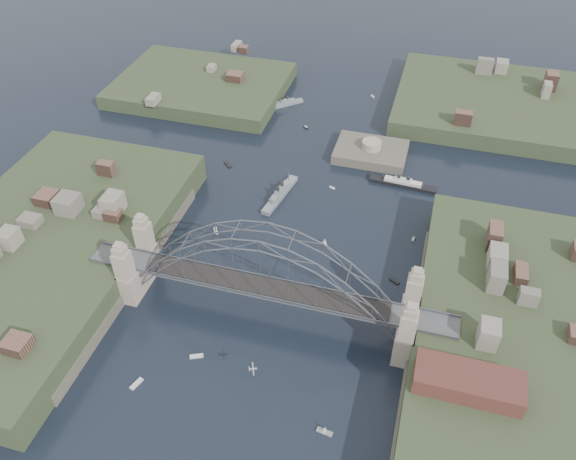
# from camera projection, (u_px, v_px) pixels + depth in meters

# --- Properties ---
(ground) EXTENTS (500.00, 500.00, 0.00)m
(ground) POSITION_uv_depth(u_px,v_px,m) (267.00, 312.00, 132.98)
(ground) COLOR black
(ground) RESTS_ON ground
(bridge) EXTENTS (84.00, 13.80, 24.60)m
(bridge) POSITION_uv_depth(u_px,v_px,m) (265.00, 275.00, 124.87)
(bridge) COLOR #515153
(bridge) RESTS_ON ground
(shore_west) EXTENTS (50.50, 90.00, 12.00)m
(shore_west) POSITION_uv_depth(u_px,v_px,m) (47.00, 258.00, 143.56)
(shore_west) COLOR #303D22
(shore_west) RESTS_ON ground
(shore_east) EXTENTS (50.50, 90.00, 12.00)m
(shore_east) POSITION_uv_depth(u_px,v_px,m) (530.00, 364.00, 119.81)
(shore_east) COLOR #303D22
(shore_east) RESTS_ON ground
(headland_nw) EXTENTS (60.00, 45.00, 9.00)m
(headland_nw) POSITION_uv_depth(u_px,v_px,m) (202.00, 90.00, 212.80)
(headland_nw) COLOR #303D22
(headland_nw) RESTS_ON ground
(headland_ne) EXTENTS (70.00, 55.00, 9.50)m
(headland_ne) POSITION_uv_depth(u_px,v_px,m) (498.00, 109.00, 201.74)
(headland_ne) COLOR #303D22
(headland_ne) RESTS_ON ground
(fort_island) EXTENTS (22.00, 16.00, 9.40)m
(fort_island) POSITION_uv_depth(u_px,v_px,m) (370.00, 157.00, 181.38)
(fort_island) COLOR #534D41
(fort_island) RESTS_ON ground
(wharf_shed) EXTENTS (20.00, 8.00, 4.00)m
(wharf_shed) POSITION_uv_depth(u_px,v_px,m) (468.00, 382.00, 107.15)
(wharf_shed) COLOR #592D26
(wharf_shed) RESTS_ON shore_east
(naval_cruiser_near) EXTENTS (5.64, 18.92, 5.63)m
(naval_cruiser_near) POSITION_uv_depth(u_px,v_px,m) (280.00, 194.00, 165.02)
(naval_cruiser_near) COLOR gray
(naval_cruiser_near) RESTS_ON ground
(naval_cruiser_far) EXTENTS (11.49, 10.74, 4.67)m
(naval_cruiser_far) POSITION_uv_depth(u_px,v_px,m) (285.00, 104.00, 204.73)
(naval_cruiser_far) COLOR gray
(naval_cruiser_far) RESTS_ON ground
(ocean_liner) EXTENTS (19.92, 4.01, 4.86)m
(ocean_liner) POSITION_uv_depth(u_px,v_px,m) (403.00, 184.00, 168.98)
(ocean_liner) COLOR black
(ocean_liner) RESTS_ON ground
(aeroplane) EXTENTS (1.69, 2.86, 0.44)m
(aeroplane) POSITION_uv_depth(u_px,v_px,m) (252.00, 369.00, 111.43)
(aeroplane) COLOR silver
(small_boat_a) EXTENTS (2.25, 2.94, 2.38)m
(small_boat_a) POSITION_uv_depth(u_px,v_px,m) (215.00, 229.00, 153.66)
(small_boat_a) COLOR silver
(small_boat_a) RESTS_ON ground
(small_boat_b) EXTENTS (1.81, 1.97, 2.38)m
(small_boat_b) POSITION_uv_depth(u_px,v_px,m) (325.00, 242.00, 149.72)
(small_boat_b) COLOR silver
(small_boat_b) RESTS_ON ground
(small_boat_c) EXTENTS (3.03, 2.06, 0.45)m
(small_boat_c) POSITION_uv_depth(u_px,v_px,m) (197.00, 356.00, 123.49)
(small_boat_c) COLOR silver
(small_boat_c) RESTS_ON ground
(small_boat_d) EXTENTS (0.80, 1.95, 1.43)m
(small_boat_d) POSITION_uv_depth(u_px,v_px,m) (413.00, 239.00, 151.43)
(small_boat_d) COLOR silver
(small_boat_d) RESTS_ON ground
(small_boat_e) EXTENTS (3.36, 3.30, 0.45)m
(small_boat_e) POSITION_uv_depth(u_px,v_px,m) (228.00, 165.00, 177.38)
(small_boat_e) COLOR silver
(small_boat_e) RESTS_ON ground
(small_boat_f) EXTENTS (1.82, 1.23, 0.45)m
(small_boat_f) POSITION_uv_depth(u_px,v_px,m) (332.00, 188.00, 168.46)
(small_boat_f) COLOR silver
(small_boat_f) RESTS_ON ground
(small_boat_g) EXTENTS (3.31, 1.51, 2.38)m
(small_boat_g) POSITION_uv_depth(u_px,v_px,m) (325.00, 430.00, 109.87)
(small_boat_g) COLOR silver
(small_boat_g) RESTS_ON ground
(small_boat_h) EXTENTS (1.81, 1.28, 1.43)m
(small_boat_h) POSITION_uv_depth(u_px,v_px,m) (306.00, 127.00, 193.53)
(small_boat_h) COLOR silver
(small_boat_h) RESTS_ON ground
(small_boat_i) EXTENTS (2.81, 2.17, 0.45)m
(small_boat_i) POSITION_uv_depth(u_px,v_px,m) (394.00, 281.00, 140.19)
(small_boat_i) COLOR silver
(small_boat_i) RESTS_ON ground
(small_boat_j) EXTENTS (1.94, 3.27, 0.45)m
(small_boat_j) POSITION_uv_depth(u_px,v_px,m) (136.00, 384.00, 118.32)
(small_boat_j) COLOR silver
(small_boat_j) RESTS_ON ground
(small_boat_k) EXTENTS (1.69, 1.86, 1.43)m
(small_boat_k) POSITION_uv_depth(u_px,v_px,m) (372.00, 96.00, 209.84)
(small_boat_k) COLOR silver
(small_boat_k) RESTS_ON ground
(small_boat_l) EXTENTS (2.76, 1.96, 1.43)m
(small_boat_l) POSITION_uv_depth(u_px,v_px,m) (156.00, 191.00, 167.25)
(small_boat_l) COLOR silver
(small_boat_l) RESTS_ON ground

